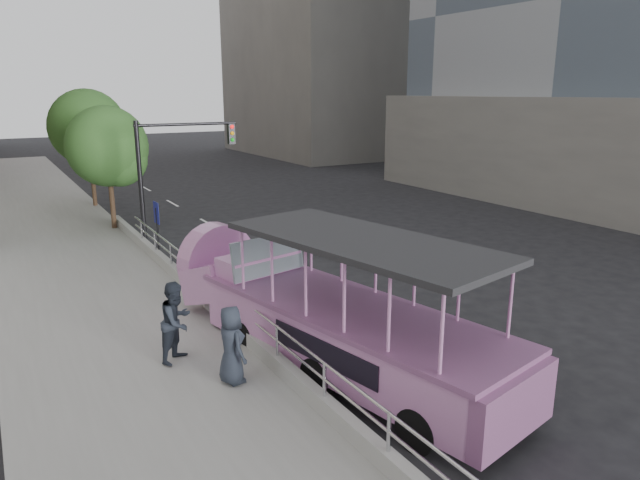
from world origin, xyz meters
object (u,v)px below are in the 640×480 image
at_px(street_tree_far, 90,130).
at_px(duck_boat, 320,313).
at_px(traffic_signal, 169,163).
at_px(pedestrian_far, 231,345).
at_px(parking_sign, 157,226).
at_px(pedestrian_mid, 177,321).
at_px(car, 351,241).
at_px(street_tree_near, 110,150).

bearing_deg(street_tree_far, duck_boat, -86.50).
bearing_deg(traffic_signal, pedestrian_far, -101.19).
bearing_deg(parking_sign, pedestrian_mid, -102.42).
distance_m(car, pedestrian_far, 10.97).
bearing_deg(traffic_signal, car, -41.93).
relative_size(pedestrian_mid, parking_sign, 0.77).
bearing_deg(street_tree_near, traffic_signal, -65.02).
distance_m(pedestrian_mid, traffic_signal, 11.53).
bearing_deg(parking_sign, street_tree_far, 90.50).
relative_size(duck_boat, street_tree_far, 1.59).
bearing_deg(parking_sign, duck_boat, -82.80).
bearing_deg(pedestrian_far, parking_sign, -12.86).
height_order(pedestrian_mid, parking_sign, parking_sign).
relative_size(duck_boat, parking_sign, 4.20).
distance_m(traffic_signal, street_tree_near, 3.80).
xyz_separation_m(traffic_signal, street_tree_near, (-1.60, 3.43, 0.32)).
distance_m(parking_sign, traffic_signal, 3.42).
distance_m(pedestrian_far, traffic_signal, 12.92).
relative_size(duck_boat, pedestrian_far, 6.04).
bearing_deg(pedestrian_mid, street_tree_near, 45.37).
bearing_deg(parking_sign, car, -19.82).
xyz_separation_m(duck_boat, parking_sign, (-1.21, 9.57, 0.33)).
xyz_separation_m(car, street_tree_far, (-6.91, 14.38, 3.69)).
xyz_separation_m(parking_sign, traffic_signal, (1.29, 2.50, 1.94)).
bearing_deg(pedestrian_far, car, -52.87).
xyz_separation_m(duck_boat, pedestrian_mid, (-3.05, 1.20, 0.01)).
xyz_separation_m(car, traffic_signal, (-5.51, 4.95, 2.88)).
distance_m(pedestrian_mid, street_tree_far, 20.60).
relative_size(traffic_signal, street_tree_near, 0.91).
bearing_deg(parking_sign, pedestrian_far, -96.71).
xyz_separation_m(pedestrian_mid, street_tree_near, (1.54, 14.30, 2.58)).
bearing_deg(car, street_tree_far, 109.32).
bearing_deg(pedestrian_mid, car, -4.11).
relative_size(pedestrian_mid, pedestrian_far, 1.11).
distance_m(duck_boat, car, 9.08).
height_order(pedestrian_far, traffic_signal, traffic_signal).
distance_m(pedestrian_mid, parking_sign, 8.58).
bearing_deg(street_tree_far, car, -64.33).
xyz_separation_m(pedestrian_far, traffic_signal, (2.47, 12.46, 2.35)).
xyz_separation_m(duck_boat, car, (5.60, 7.12, -0.61)).
bearing_deg(pedestrian_mid, pedestrian_far, -105.72).
relative_size(duck_boat, traffic_signal, 1.97).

